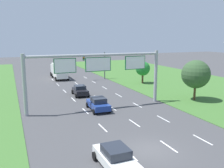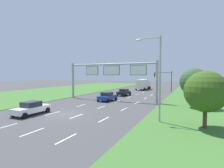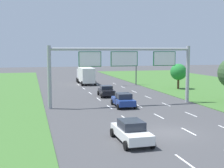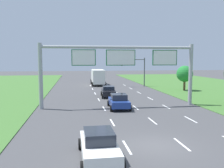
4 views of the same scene
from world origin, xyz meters
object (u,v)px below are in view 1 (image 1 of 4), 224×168
(car_lead_silver, at_px, (80,90))
(roadside_tree_mid, at_px, (196,74))
(car_near_red, at_px, (98,104))
(box_truck, at_px, (59,70))
(sign_gantry, at_px, (98,69))
(traffic_light_mast, at_px, (96,61))
(car_mid_lane, at_px, (116,158))
(roadside_tree_far, at_px, (143,69))

(car_lead_silver, xyz_separation_m, roadside_tree_mid, (14.03, -8.94, 2.91))
(car_near_red, bearing_deg, roadside_tree_mid, -0.13)
(box_truck, xyz_separation_m, sign_gantry, (0.38, -24.37, 3.22))
(sign_gantry, bearing_deg, traffic_light_mast, 72.14)
(box_truck, height_order, traffic_light_mast, traffic_light_mast)
(box_truck, distance_m, roadside_tree_mid, 29.53)
(car_lead_silver, relative_size, car_mid_lane, 0.91)
(car_mid_lane, height_order, traffic_light_mast, traffic_light_mast)
(car_near_red, height_order, car_mid_lane, car_near_red)
(box_truck, height_order, roadside_tree_mid, roadside_tree_mid)
(sign_gantry, bearing_deg, car_near_red, -111.72)
(car_mid_lane, xyz_separation_m, sign_gantry, (3.79, 14.31, 4.16))
(box_truck, bearing_deg, traffic_light_mast, -31.73)
(car_near_red, relative_size, sign_gantry, 0.25)
(box_truck, distance_m, sign_gantry, 24.58)
(car_near_red, distance_m, roadside_tree_far, 19.15)
(car_mid_lane, distance_m, roadside_tree_far, 31.74)
(car_mid_lane, relative_size, box_truck, 0.52)
(car_mid_lane, distance_m, sign_gantry, 15.37)
(car_mid_lane, xyz_separation_m, roadside_tree_far, (16.99, 26.73, 2.07))
(car_mid_lane, distance_m, roadside_tree_mid, 21.83)
(car_lead_silver, relative_size, box_truck, 0.48)
(car_near_red, height_order, box_truck, box_truck)
(box_truck, height_order, sign_gantry, sign_gantry)
(car_lead_silver, distance_m, box_truck, 16.98)
(traffic_light_mast, relative_size, roadside_tree_far, 1.32)
(box_truck, relative_size, roadside_tree_far, 2.01)
(roadside_tree_mid, bearing_deg, car_near_red, 177.55)
(traffic_light_mast, bearing_deg, box_truck, 147.66)
(box_truck, relative_size, sign_gantry, 0.49)
(sign_gantry, height_order, traffic_light_mast, sign_gantry)
(car_mid_lane, height_order, sign_gantry, sign_gantry)
(box_truck, bearing_deg, car_near_red, -89.38)
(car_near_red, bearing_deg, box_truck, 92.33)
(car_lead_silver, xyz_separation_m, box_truck, (-0.01, 16.96, 0.95))
(traffic_light_mast, bearing_deg, car_mid_lane, -106.61)
(box_truck, xyz_separation_m, roadside_tree_far, (13.58, -11.94, 1.13))
(sign_gantry, height_order, roadside_tree_far, sign_gantry)
(car_lead_silver, relative_size, roadside_tree_mid, 0.72)
(car_near_red, bearing_deg, sign_gantry, 70.61)
(traffic_light_mast, distance_m, roadside_tree_mid, 22.75)
(car_mid_lane, distance_m, traffic_light_mast, 35.98)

